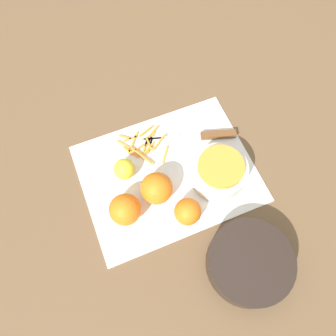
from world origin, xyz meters
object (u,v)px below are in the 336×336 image
object	(u,v)px
bowl_dark	(249,262)
knife	(207,136)
lemon	(124,169)
orange_back	(125,209)
bowl_speckled	(219,172)
orange_left	(157,188)
orange_right	(186,212)

from	to	relation	value
bowl_dark	knife	bearing A→B (deg)	-99.17
knife	lemon	bearing A→B (deg)	22.26
lemon	orange_back	bearing A→B (deg)	72.76
lemon	bowl_dark	bearing A→B (deg)	120.03
bowl_dark	orange_back	xyz separation A→B (m)	(0.23, -0.23, 0.01)
bowl_speckled	bowl_dark	world-z (taller)	bowl_speckled
orange_left	orange_back	bearing A→B (deg)	13.56
bowl_dark	knife	xyz separation A→B (m)	(-0.06, -0.35, -0.02)
knife	orange_left	xyz separation A→B (m)	(0.19, 0.11, 0.03)
orange_left	orange_back	distance (m)	0.09
knife	orange_left	distance (m)	0.22
bowl_speckled	orange_right	xyz separation A→B (m)	(0.12, 0.07, -0.00)
bowl_speckled	bowl_dark	size ratio (longest dim) A/B	0.72
knife	orange_back	size ratio (longest dim) A/B	3.19
orange_right	knife	bearing A→B (deg)	-127.90
bowl_speckled	orange_back	xyz separation A→B (m)	(0.26, 0.01, 0.00)
knife	orange_left	size ratio (longest dim) A/B	3.08
knife	orange_right	world-z (taller)	orange_right
bowl_speckled	orange_right	world-z (taller)	bowl_speckled
bowl_dark	orange_right	world-z (taller)	orange_right
orange_right	bowl_speckled	bearing A→B (deg)	-151.46
bowl_dark	orange_right	bearing A→B (deg)	-61.21
knife	lemon	world-z (taller)	lemon
orange_right	lemon	bearing A→B (deg)	-58.80
orange_back	bowl_dark	bearing A→B (deg)	135.12
lemon	bowl_speckled	bearing A→B (deg)	155.38
orange_left	lemon	size ratio (longest dim) A/B	1.46
orange_right	orange_back	xyz separation A→B (m)	(0.14, -0.06, 0.01)
bowl_dark	orange_left	size ratio (longest dim) A/B	2.43
orange_right	bowl_dark	bearing A→B (deg)	118.79
bowl_speckled	knife	world-z (taller)	bowl_speckled
orange_left	bowl_dark	bearing A→B (deg)	118.62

